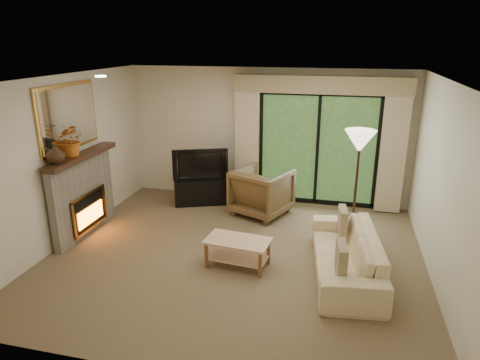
% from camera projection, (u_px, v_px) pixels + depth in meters
% --- Properties ---
extents(floor, '(5.50, 5.50, 0.00)m').
position_uv_depth(floor, '(235.00, 255.00, 6.45)').
color(floor, brown).
rests_on(floor, ground).
extents(ceiling, '(5.50, 5.50, 0.00)m').
position_uv_depth(ceiling, '(235.00, 79.00, 5.63)').
color(ceiling, silver).
rests_on(ceiling, ground).
extents(wall_back, '(5.00, 0.00, 5.00)m').
position_uv_depth(wall_back, '(267.00, 136.00, 8.35)').
color(wall_back, beige).
rests_on(wall_back, ground).
extents(wall_front, '(5.00, 0.00, 5.00)m').
position_uv_depth(wall_front, '(165.00, 256.00, 3.74)').
color(wall_front, beige).
rests_on(wall_front, ground).
extents(wall_left, '(0.00, 5.00, 5.00)m').
position_uv_depth(wall_left, '(64.00, 161.00, 6.66)').
color(wall_left, beige).
rests_on(wall_left, ground).
extents(wall_right, '(0.00, 5.00, 5.00)m').
position_uv_depth(wall_right, '(444.00, 188.00, 5.43)').
color(wall_right, beige).
rests_on(wall_right, ground).
extents(fireplace, '(0.24, 1.70, 1.37)m').
position_uv_depth(fireplace, '(83.00, 194.00, 7.01)').
color(fireplace, gray).
rests_on(fireplace, floor).
extents(mirror, '(0.07, 1.45, 1.02)m').
position_uv_depth(mirror, '(69.00, 117.00, 6.63)').
color(mirror, gold).
rests_on(mirror, wall_left).
extents(sliding_door, '(2.26, 0.10, 2.16)m').
position_uv_depth(sliding_door, '(317.00, 149.00, 8.14)').
color(sliding_door, black).
rests_on(sliding_door, floor).
extents(curtain_left, '(0.45, 0.18, 2.35)m').
position_uv_depth(curtain_left, '(247.00, 142.00, 8.31)').
color(curtain_left, '#C7B590').
rests_on(curtain_left, floor).
extents(curtain_right, '(0.45, 0.18, 2.35)m').
position_uv_depth(curtain_right, '(393.00, 150.00, 7.71)').
color(curtain_right, '#C7B590').
rests_on(curtain_right, floor).
extents(cornice, '(3.20, 0.24, 0.32)m').
position_uv_depth(cornice, '(321.00, 85.00, 7.67)').
color(cornice, tan).
rests_on(cornice, wall_back).
extents(media_console, '(1.12, 0.80, 0.51)m').
position_uv_depth(media_console, '(201.00, 190.00, 8.44)').
color(media_console, black).
rests_on(media_console, floor).
extents(tv, '(1.04, 0.51, 0.61)m').
position_uv_depth(tv, '(200.00, 163.00, 8.26)').
color(tv, black).
rests_on(tv, media_console).
extents(armchair, '(1.21, 1.23, 0.86)m').
position_uv_depth(armchair, '(262.00, 192.00, 7.85)').
color(armchair, brown).
rests_on(armchair, floor).
extents(sofa, '(1.06, 2.18, 0.61)m').
position_uv_depth(sofa, '(346.00, 254.00, 5.86)').
color(sofa, beige).
rests_on(sofa, floor).
extents(pillow_near, '(0.16, 0.43, 0.42)m').
position_uv_depth(pillow_near, '(341.00, 260.00, 5.25)').
color(pillow_near, '#4D3725').
rests_on(pillow_near, sofa).
extents(pillow_far, '(0.15, 0.41, 0.40)m').
position_uv_depth(pillow_far, '(343.00, 221.00, 6.37)').
color(pillow_far, '#4D3725').
rests_on(pillow_far, sofa).
extents(coffee_table, '(0.95, 0.59, 0.41)m').
position_uv_depth(coffee_table, '(238.00, 253.00, 6.10)').
color(coffee_table, tan).
rests_on(coffee_table, floor).
extents(floor_lamp, '(0.61, 0.61, 1.79)m').
position_uv_depth(floor_lamp, '(356.00, 186.00, 6.76)').
color(floor_lamp, '#FFEBCF').
rests_on(floor_lamp, floor).
extents(vase, '(0.33, 0.33, 0.28)m').
position_uv_depth(vase, '(55.00, 154.00, 6.22)').
color(vase, '#362013').
rests_on(vase, fireplace).
extents(branches, '(0.48, 0.42, 0.52)m').
position_uv_depth(branches, '(71.00, 140.00, 6.57)').
color(branches, '#BC611C').
rests_on(branches, fireplace).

